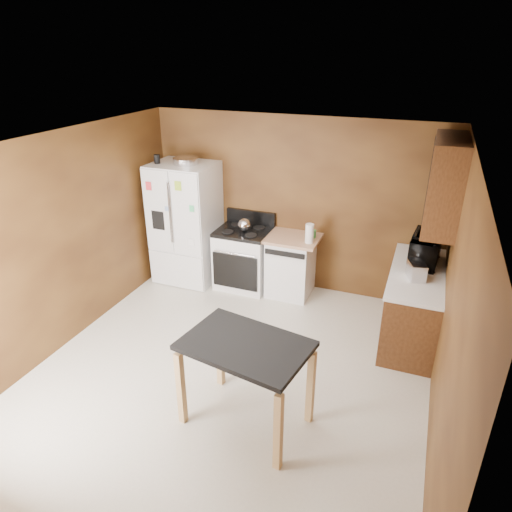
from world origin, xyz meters
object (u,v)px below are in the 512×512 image
Objects in this scene: gas_range at (244,257)px; island at (246,357)px; microwave at (425,250)px; refrigerator at (186,223)px; toaster at (416,270)px; dishwasher at (291,265)px; roasting_pan at (186,161)px; pen_cup at (157,159)px; kettle at (244,225)px; paper_towel at (309,233)px; green_canister at (312,234)px.

gas_range is 2.78m from island.
microwave is 3.40m from refrigerator.
microwave is 2.56m from gas_range.
toaster is 0.30× the size of dishwasher.
refrigerator reaches higher than gas_range.
island is at bearing -52.24° from roasting_pan.
pen_cup is 0.21× the size of microwave.
pen_cup reaches higher than gas_range.
microwave is 2.75m from island.
roasting_pan reaches higher than refrigerator.
kettle is 0.54m from gas_range.
island is (1.99, -2.48, -0.14)m from refrigerator.
gas_range is (0.91, 0.06, -0.44)m from refrigerator.
gas_range is at bearing 90.65° from microwave.
paper_towel is (0.97, -0.04, 0.03)m from kettle.
roasting_pan is 3.29× the size of green_canister.
roasting_pan reaches higher than kettle.
paper_towel is at bearing -2.34° from kettle.
paper_towel is 0.24× the size of gas_range.
green_canister is (1.84, 0.16, -0.90)m from roasting_pan.
dishwasher is at bearing 1.94° from gas_range.
kettle is 0.70× the size of toaster.
roasting_pan reaches higher than gas_range.
roasting_pan reaches higher than green_canister.
paper_towel is 0.21m from green_canister.
roasting_pan is 3.42m from microwave.
roasting_pan is 1.62m from gas_range.
kettle is at bearing 6.02° from pen_cup.
paper_towel is 1.53m from toaster.
kettle is 0.88m from dishwasher.
dishwasher is (-1.76, 0.23, -0.61)m from microwave.
roasting_pan is 0.41m from pen_cup.
kettle is at bearing -170.99° from green_canister.
toaster is 2.56m from gas_range.
roasting_pan is 1.23m from kettle.
pen_cup is at bearing -172.68° from green_canister.
dishwasher is (0.69, 0.07, -0.54)m from kettle.
toaster is 0.22× the size of island.
toaster is 0.47m from microwave.
toaster is at bearing -22.50° from paper_towel.
refrigerator is 1.46× the size of island.
roasting_pan reaches higher than island.
toaster is 0.15× the size of refrigerator.
refrigerator is (-0.06, -0.01, -0.94)m from roasting_pan.
dishwasher is (-0.28, 0.11, -0.57)m from paper_towel.
gas_range is (-2.41, 0.67, -0.54)m from toaster.
roasting_pan is at bearing 17.59° from pen_cup.
roasting_pan is 0.20× the size of refrigerator.
paper_towel is 1.49m from microwave.
kettle reaches higher than dishwasher.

